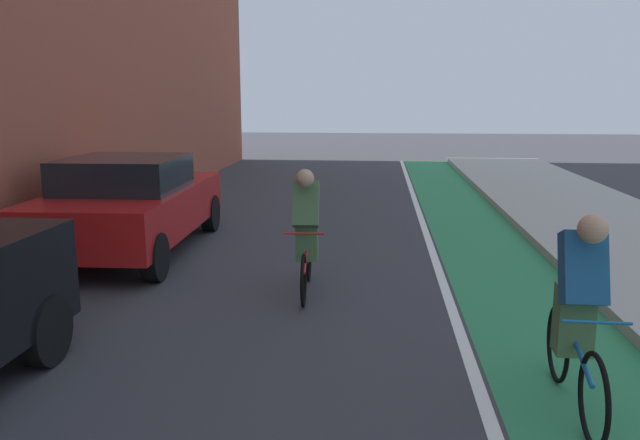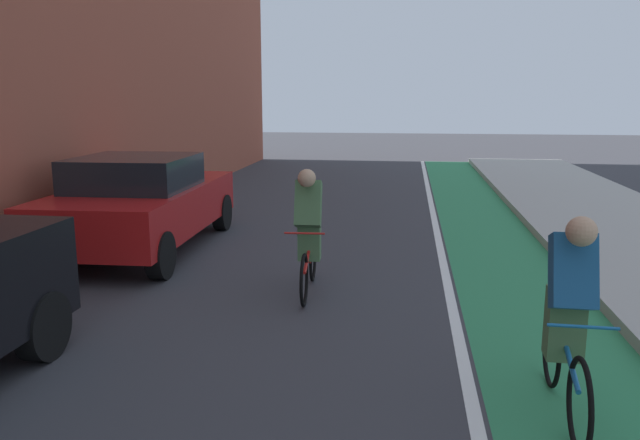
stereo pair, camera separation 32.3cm
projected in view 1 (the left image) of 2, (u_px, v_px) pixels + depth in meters
The scene contains 6 objects.
ground_plane at pixel (255, 351), 6.19m from camera, with size 72.03×72.03×0.00m, color #38383D.
bike_lane_paint at pixel (520, 296), 7.88m from camera, with size 1.60×32.74×0.00m, color #2D8451.
lane_divider_stripe at pixel (447, 294), 7.96m from camera, with size 0.12×32.74×0.00m, color white.
parked_sedan_red at pixel (130, 203), 9.97m from camera, with size 2.09×4.37×1.53m.
cyclist_trailing at pixel (578, 307), 4.92m from camera, with size 0.48×1.74×1.62m.
cyclist_far at pixel (306, 227), 7.89m from camera, with size 0.48×1.69×1.60m.
Camera 1 is at (1.17, 6.63, 2.47)m, focal length 35.50 mm.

